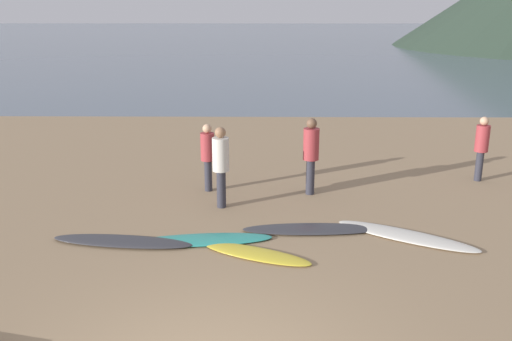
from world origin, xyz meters
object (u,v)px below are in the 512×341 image
Objects in this scene: surfboard_2 at (256,254)px; surfboard_1 at (203,240)px; person_0 at (208,152)px; surfboard_3 at (312,229)px; surfboard_0 at (123,241)px; person_1 at (482,143)px; person_3 at (311,150)px; surfboard_4 at (406,236)px; person_2 at (221,161)px.

surfboard_1 is at bearing 173.92° from surfboard_2.
surfboard_3 is at bearing 113.37° from person_0.
surfboard_1 is (1.44, 0.11, -0.01)m from surfboard_0.
person_3 is at bearing -135.74° from person_1.
surfboard_3 is 3.36m from person_0.
surfboard_0 reaches higher than surfboard_4.
surfboard_1 is 1.46× the size of person_3.
person_3 is (2.33, -0.20, 0.11)m from person_0.
person_2 reaches higher than surfboard_0.
surfboard_2 is 1.52m from surfboard_3.
person_0 is (-3.92, 2.67, 0.89)m from surfboard_4.
surfboard_3 is at bearing 70.80° from surfboard_2.
person_1 is 4.33m from person_3.
surfboard_1 is 2.08m from person_2.
surfboard_0 is 1.50× the size of person_2.
surfboard_0 is at bearing 63.76° from person_2.
surfboard_1 is 0.97× the size of surfboard_3.
person_2 is (-1.82, 1.29, 0.99)m from surfboard_3.
person_3 is (-4.20, -1.06, 0.10)m from person_1.
surfboard_1 is 1.47× the size of person_2.
surfboard_4 is 3.11m from person_3.
person_0 is at bearing 176.96° from surfboard_4.
surfboard_0 is 0.97× the size of surfboard_4.
surfboard_3 is at bearing -75.68° from person_3.
surfboard_0 is 0.99× the size of surfboard_3.
person_3 reaches higher than surfboard_3.
person_3 is at bearing -141.10° from person_2.
surfboard_4 is (2.77, 0.81, 0.00)m from surfboard_2.
surfboard_0 reaches higher than surfboard_3.
surfboard_4 is at bearing 40.54° from surfboard_2.
surfboard_2 is 1.28× the size of person_0.
surfboard_0 is at bearing 177.72° from surfboard_1.
surfboard_3 is at bearing -158.39° from surfboard_4.
surfboard_1 is at bearing 97.69° from person_2.
person_1 is (5.37, 4.34, 0.90)m from surfboard_2.
person_3 is (1.18, 3.28, 1.00)m from surfboard_2.
surfboard_2 is at bearing -3.82° from surfboard_0.
surfboard_2 is (2.43, -0.46, -0.02)m from surfboard_0.
person_1 is at bearing 23.82° from surfboard_1.
surfboard_0 is 1.02× the size of surfboard_1.
person_3 reaches higher than surfboard_2.
surfboard_1 is at bearing 73.95° from person_0.
surfboard_4 is at bearing 170.32° from person_2.
person_2 is at bearing -172.86° from surfboard_4.
surfboard_2 is at bearing -135.31° from surfboard_3.
surfboard_0 is at bearing -123.51° from person_1.
surfboard_2 is 1.16× the size of person_2.
person_1 is at bearing 84.86° from surfboard_4.
surfboard_3 is at bearing 17.38° from surfboard_0.
person_0 is (1.28, 3.02, 0.88)m from surfboard_0.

